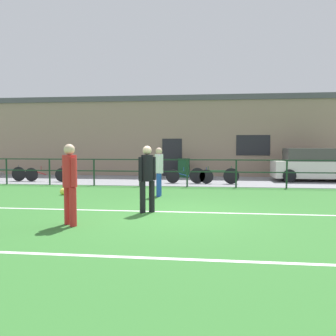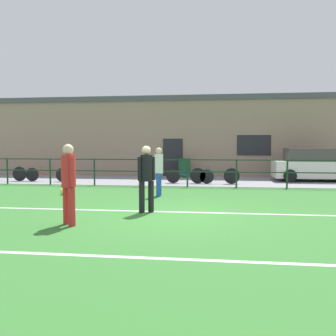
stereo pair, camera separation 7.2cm
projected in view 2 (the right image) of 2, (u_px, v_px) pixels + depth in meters
ground at (170, 216)px, 8.72m from camera, size 60.00×44.00×0.04m
field_line_touchline at (172, 212)px, 9.10m from camera, size 36.00×0.11×0.00m
field_line_hash at (143, 258)px, 5.37m from camera, size 36.00×0.11×0.00m
pavement_strip at (191, 181)px, 17.14m from camera, size 48.00×5.00×0.02m
perimeter_fence at (187, 169)px, 14.61m from camera, size 36.07×0.07×1.15m
clubhouse_facade at (195, 136)px, 20.66m from camera, size 28.00×2.56×4.50m
player_goalkeeper at (146, 175)px, 8.97m from camera, size 0.41×0.30×1.70m
player_striker at (159, 169)px, 11.89m from camera, size 0.29×0.45×1.64m
player_winger at (69, 179)px, 7.53m from camera, size 0.38×0.36×1.74m
soccer_ball_spare at (63, 191)px, 12.28m from camera, size 0.23×0.23×0.23m
parked_car_red at (314, 166)px, 16.87m from camera, size 3.83×1.76×1.56m
bicycle_parked_0 at (190, 176)px, 15.83m from camera, size 2.14×0.04×0.73m
bicycle_parked_1 at (215, 176)px, 15.68m from camera, size 2.19×0.04×0.79m
bicycle_parked_2 at (5, 173)px, 16.95m from camera, size 2.19×0.04×0.78m
bicycle_parked_3 at (47, 174)px, 16.68m from camera, size 2.14×0.04×0.74m
trash_bin_0 at (185, 168)px, 18.90m from camera, size 0.63×0.54×1.00m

